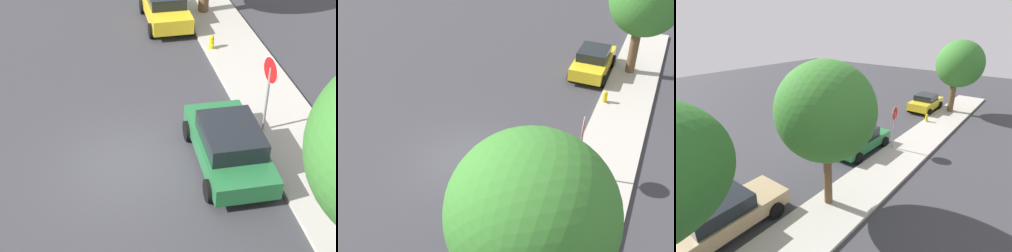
# 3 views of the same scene
# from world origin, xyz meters

# --- Properties ---
(ground_plane) EXTENTS (60.00, 60.00, 0.00)m
(ground_plane) POSITION_xyz_m (0.00, 0.00, 0.00)
(ground_plane) COLOR #38383D
(sidewalk_curb) EXTENTS (32.00, 2.46, 0.14)m
(sidewalk_curb) POSITION_xyz_m (0.00, 5.24, 0.07)
(sidewalk_curb) COLOR #B2ADA3
(sidewalk_curb) RESTS_ON ground_plane
(stop_sign) EXTENTS (0.85, 0.12, 2.73)m
(stop_sign) POSITION_xyz_m (-0.68, 4.42, 1.90)
(stop_sign) COLOR gray
(stop_sign) RESTS_ON ground_plane
(parked_car_green) EXTENTS (4.06, 2.10, 1.40)m
(parked_car_green) POSITION_xyz_m (0.57, 2.88, 0.73)
(parked_car_green) COLOR #236B38
(parked_car_green) RESTS_ON ground_plane
(parked_car_yellow) EXTENTS (3.83, 1.97, 1.42)m
(parked_car_yellow) POSITION_xyz_m (-9.31, 3.00, 0.73)
(parked_car_yellow) COLOR yellow
(parked_car_yellow) RESTS_ON ground_plane
(parked_car_tan) EXTENTS (4.55, 1.99, 1.43)m
(parked_car_tan) POSITION_xyz_m (8.97, 2.77, 0.73)
(parked_car_tan) COLOR tan
(parked_car_tan) RESTS_ON ground_plane
(street_tree_near_corner) EXTENTS (3.84, 3.84, 5.96)m
(street_tree_near_corner) POSITION_xyz_m (5.38, 4.60, 4.03)
(street_tree_near_corner) COLOR brown
(street_tree_near_corner) RESTS_ON ground_plane
(street_tree_mid_block) EXTENTS (3.69, 3.69, 5.94)m
(street_tree_mid_block) POSITION_xyz_m (-10.17, 5.09, 4.05)
(street_tree_mid_block) COLOR brown
(street_tree_mid_block) RESTS_ON ground_plane
(fire_hydrant) EXTENTS (0.30, 0.22, 0.72)m
(fire_hydrant) POSITION_xyz_m (-6.35, 4.29, 0.36)
(fire_hydrant) COLOR gold
(fire_hydrant) RESTS_ON ground_plane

